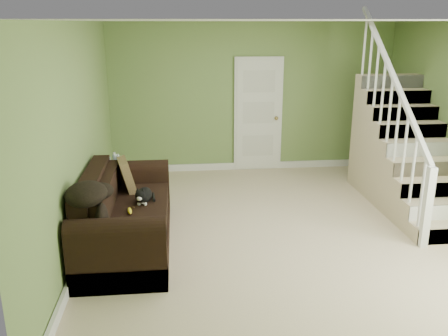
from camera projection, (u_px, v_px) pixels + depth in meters
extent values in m
cube|color=#C3B08D|center=(284.00, 230.00, 6.15)|extent=(5.00, 5.50, 0.01)
cube|color=white|center=(293.00, 21.00, 5.38)|extent=(5.00, 5.50, 0.01)
cube|color=#72924E|center=(253.00, 98.00, 8.38)|extent=(5.00, 0.04, 2.60)
cube|color=#72924E|center=(383.00, 224.00, 3.15)|extent=(5.00, 0.04, 2.60)
cube|color=#72924E|center=(78.00, 137.00, 5.52)|extent=(0.04, 5.50, 2.60)
cube|color=white|center=(252.00, 166.00, 8.71)|extent=(5.00, 0.04, 0.12)
cube|color=white|center=(90.00, 234.00, 5.89)|extent=(0.04, 5.50, 0.12)
cube|color=white|center=(258.00, 115.00, 8.44)|extent=(0.86, 0.05, 2.02)
cube|color=white|center=(258.00, 115.00, 8.42)|extent=(0.78, 0.04, 1.96)
sphere|color=olive|center=(276.00, 118.00, 8.43)|extent=(0.07, 0.07, 0.07)
cylinder|color=white|center=(422.00, 191.00, 5.66)|extent=(0.04, 0.04, 0.90)
cube|color=#C3B08D|center=(441.00, 216.00, 6.09)|extent=(1.00, 0.27, 0.40)
cylinder|color=white|center=(413.00, 169.00, 5.86)|extent=(0.04, 0.04, 0.90)
cube|color=#C3B08D|center=(431.00, 201.00, 6.32)|extent=(1.00, 0.27, 0.60)
cylinder|color=white|center=(405.00, 147.00, 6.06)|extent=(0.04, 0.04, 0.90)
cube|color=#C3B08D|center=(422.00, 187.00, 6.55)|extent=(1.00, 0.27, 0.80)
cylinder|color=white|center=(397.00, 128.00, 6.26)|extent=(0.04, 0.04, 0.90)
cube|color=#C3B08D|center=(413.00, 174.00, 6.78)|extent=(1.00, 0.27, 1.00)
cylinder|color=white|center=(390.00, 109.00, 6.45)|extent=(0.04, 0.04, 0.90)
cube|color=#C3B08D|center=(405.00, 162.00, 7.00)|extent=(1.00, 0.27, 1.20)
cylinder|color=white|center=(383.00, 92.00, 6.65)|extent=(0.04, 0.04, 0.90)
cube|color=#C3B08D|center=(398.00, 151.00, 7.23)|extent=(1.00, 0.27, 1.40)
cylinder|color=white|center=(376.00, 75.00, 6.85)|extent=(0.04, 0.04, 0.90)
cube|color=#C3B08D|center=(391.00, 141.00, 7.46)|extent=(1.00, 0.27, 1.60)
cylinder|color=white|center=(370.00, 60.00, 7.05)|extent=(0.04, 0.04, 0.90)
cube|color=#C3B08D|center=(384.00, 131.00, 7.69)|extent=(1.00, 0.27, 1.80)
cylinder|color=white|center=(365.00, 45.00, 7.24)|extent=(0.04, 0.04, 0.90)
cube|color=white|center=(427.00, 208.00, 5.56)|extent=(0.09, 0.09, 1.00)
cube|color=white|center=(393.00, 76.00, 6.32)|extent=(0.06, 2.46, 1.84)
cube|color=black|center=(128.00, 234.00, 5.72)|extent=(0.98, 2.26, 0.26)
cube|color=black|center=(136.00, 216.00, 5.66)|extent=(0.74, 1.71, 0.23)
cube|color=black|center=(118.00, 260.00, 4.71)|extent=(0.98, 0.26, 0.64)
cube|color=black|center=(134.00, 191.00, 6.62)|extent=(0.98, 0.26, 0.64)
cylinder|color=black|center=(116.00, 231.00, 4.62)|extent=(0.98, 0.26, 0.26)
cylinder|color=black|center=(133.00, 170.00, 6.53)|extent=(0.98, 0.26, 0.26)
cube|color=black|center=(93.00, 201.00, 5.56)|extent=(0.21, 1.75, 0.65)
cube|color=black|center=(106.00, 194.00, 5.55)|extent=(0.14, 1.69, 0.36)
cube|color=black|center=(116.00, 187.00, 6.97)|extent=(0.56, 0.56, 0.54)
cylinder|color=silver|center=(109.00, 164.00, 6.80)|extent=(0.06, 0.06, 0.20)
cylinder|color=blue|center=(109.00, 164.00, 6.80)|extent=(0.07, 0.07, 0.05)
cylinder|color=white|center=(108.00, 156.00, 6.77)|extent=(0.03, 0.03, 0.03)
cylinder|color=silver|center=(118.00, 163.00, 6.85)|extent=(0.06, 0.06, 0.20)
cylinder|color=blue|center=(118.00, 163.00, 6.85)|extent=(0.07, 0.07, 0.05)
cylinder|color=white|center=(118.00, 155.00, 6.81)|extent=(0.03, 0.03, 0.03)
cylinder|color=silver|center=(115.00, 161.00, 6.94)|extent=(0.06, 0.06, 0.20)
cylinder|color=blue|center=(115.00, 161.00, 6.94)|extent=(0.07, 0.07, 0.05)
cylinder|color=white|center=(114.00, 153.00, 6.91)|extent=(0.03, 0.03, 0.03)
ellipsoid|color=black|center=(144.00, 195.00, 5.75)|extent=(0.24, 0.36, 0.18)
ellipsoid|color=white|center=(144.00, 200.00, 5.69)|extent=(0.13, 0.15, 0.09)
sphere|color=black|center=(143.00, 195.00, 5.57)|extent=(0.14, 0.14, 0.12)
ellipsoid|color=white|center=(142.00, 198.00, 5.53)|extent=(0.07, 0.06, 0.06)
cone|color=black|center=(140.00, 190.00, 5.56)|extent=(0.05, 0.06, 0.05)
cone|color=black|center=(145.00, 190.00, 5.56)|extent=(0.05, 0.06, 0.05)
cylinder|color=black|center=(152.00, 197.00, 5.90)|extent=(0.06, 0.25, 0.03)
ellipsoid|color=yellow|center=(130.00, 211.00, 5.44)|extent=(0.08, 0.19, 0.05)
cube|color=#523920|center=(127.00, 175.00, 6.15)|extent=(0.29, 0.47, 0.45)
ellipsoid|color=black|center=(86.00, 194.00, 4.78)|extent=(0.43, 0.56, 0.23)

